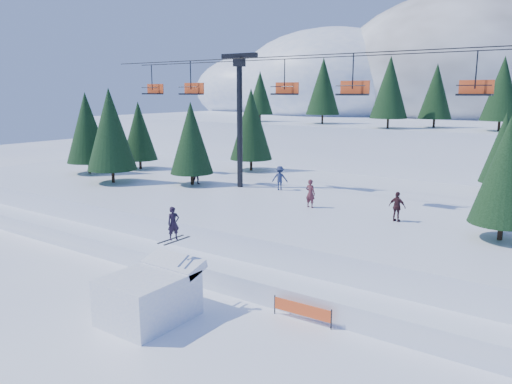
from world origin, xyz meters
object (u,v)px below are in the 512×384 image
Objects in this scene: chairlift at (358,101)px; banner_near at (302,310)px; jump_kicker at (150,294)px; banner_far at (448,326)px.

chairlift is 16.41m from banner_near.
banner_far is (11.33, 5.65, -0.60)m from jump_kicker.
banner_near is (5.65, 3.60, -0.60)m from jump_kicker.
jump_kicker is 0.11× the size of chairlift.
jump_kicker reaches higher than banner_near.
jump_kicker is 18.97m from chairlift.
chairlift is 17.06m from banner_far.
jump_kicker is 12.68m from banner_far.
jump_kicker is 6.73m from banner_near.
chairlift is (2.09, 16.99, 8.19)m from jump_kicker.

